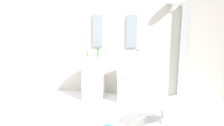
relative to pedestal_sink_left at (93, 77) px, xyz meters
name	(u,v)px	position (x,y,z in m)	size (l,w,h in m)	color
ground_plane	(97,126)	(0.38, -1.17, -0.52)	(4.80, 3.60, 0.04)	silver
rear_partition	(115,38)	(0.38, 0.48, 0.80)	(4.80, 0.10, 2.60)	beige
pedestal_sink_left	(93,77)	(0.00, 0.00, 0.00)	(0.50, 0.50, 1.00)	white
pedestal_sink_right	(129,79)	(0.77, 0.00, 0.00)	(0.50, 0.50, 1.00)	white
vanity_mirror_left	(98,31)	(0.00, 0.41, 0.96)	(0.22, 0.03, 0.71)	#8C9EA8
vanity_mirror_right	(132,31)	(0.77, 0.41, 0.96)	(0.22, 0.03, 0.71)	#8C9EA8
shower_column	(182,50)	(1.85, 0.36, 0.58)	(0.49, 0.24, 2.05)	#B7BABF
lounge_chair	(163,107)	(1.44, -1.01, -0.15)	(1.10, 1.10, 0.65)	#B7BABF
soap_bottle_green	(98,53)	(0.09, 0.11, 0.49)	(0.06, 0.06, 0.20)	#59996B
soap_bottle_white	(137,55)	(0.94, 0.06, 0.49)	(0.06, 0.06, 0.20)	white
soap_bottle_amber	(88,56)	(-0.13, 0.02, 0.46)	(0.04, 0.04, 0.12)	#C68C38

